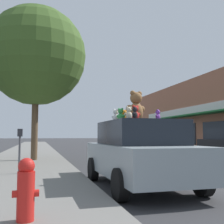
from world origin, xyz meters
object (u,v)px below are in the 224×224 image
at_px(teddy_bear_black, 135,113).
at_px(teddy_bear_cream, 129,113).
at_px(teddy_bear_white, 116,116).
at_px(teddy_bear_orange, 124,116).
at_px(teddy_bear_purple, 158,115).
at_px(teddy_bear_green, 121,115).
at_px(street_tree, 36,56).
at_px(teddy_bear_yellow, 137,119).
at_px(fire_hydrant, 26,189).
at_px(teddy_bear_giant, 136,107).
at_px(parking_meter, 20,145).
at_px(teddy_bear_red, 136,113).
at_px(plush_art_car, 139,153).

relative_size(teddy_bear_black, teddy_bear_cream, 0.83).
bearing_deg(teddy_bear_white, teddy_bear_black, 136.94).
relative_size(teddy_bear_black, teddy_bear_orange, 0.71).
bearing_deg(teddy_bear_cream, teddy_bear_purple, -154.70).
distance_m(teddy_bear_green, teddy_bear_cream, 0.92).
bearing_deg(teddy_bear_purple, street_tree, -115.37).
xyz_separation_m(teddy_bear_orange, street_tree, (-2.35, 5.99, 3.12)).
height_order(teddy_bear_yellow, fire_hydrant, teddy_bear_yellow).
distance_m(teddy_bear_giant, teddy_bear_green, 0.44).
xyz_separation_m(teddy_bear_green, street_tree, (-2.16, 6.30, 3.12)).
xyz_separation_m(teddy_bear_black, teddy_bear_yellow, (0.72, 1.87, 0.00)).
bearing_deg(teddy_bear_black, teddy_bear_giant, -157.82).
bearing_deg(parking_meter, teddy_bear_black, -51.82).
xyz_separation_m(teddy_bear_purple, teddy_bear_orange, (-0.53, 0.97, 0.04)).
bearing_deg(teddy_bear_white, teddy_bear_giant, 169.82).
xyz_separation_m(teddy_bear_purple, parking_meter, (-3.22, 2.42, -0.74)).
relative_size(teddy_bear_purple, teddy_bear_green, 0.77).
xyz_separation_m(teddy_bear_purple, teddy_bear_yellow, (-0.08, 1.21, -0.01)).
bearing_deg(teddy_bear_purple, teddy_bear_white, -107.06).
bearing_deg(teddy_bear_green, teddy_bear_giant, -145.86).
bearing_deg(street_tree, teddy_bear_orange, -68.62).
bearing_deg(teddy_bear_purple, teddy_bear_cream, -30.86).
distance_m(teddy_bear_yellow, teddy_bear_red, 1.17).
bearing_deg(teddy_bear_orange, teddy_bear_green, 60.33).
relative_size(teddy_bear_orange, teddy_bear_yellow, 1.41).
height_order(teddy_bear_orange, street_tree, street_tree).
bearing_deg(teddy_bear_orange, fire_hydrant, 56.37).
xyz_separation_m(teddy_bear_green, teddy_bear_yellow, (0.63, 0.54, -0.05)).
xyz_separation_m(teddy_bear_yellow, teddy_bear_white, (-0.62, -0.03, 0.06)).
height_order(fire_hydrant, parking_meter, parking_meter).
distance_m(teddy_bear_green, teddy_bear_red, 0.58).
xyz_separation_m(teddy_bear_giant, parking_meter, (-2.88, 1.86, -0.99)).
xyz_separation_m(plush_art_car, teddy_bear_giant, (0.02, 0.27, 1.13)).
distance_m(teddy_bear_purple, teddy_bear_orange, 1.11).
height_order(teddy_bear_red, street_tree, street_tree).
distance_m(plush_art_car, teddy_bear_red, 0.96).
xyz_separation_m(teddy_bear_green, parking_meter, (-2.51, 1.75, -0.78)).
distance_m(teddy_bear_giant, fire_hydrant, 4.04).
bearing_deg(street_tree, fire_hydrant, -89.85).
height_order(teddy_bear_purple, fire_hydrant, teddy_bear_purple).
relative_size(teddy_bear_purple, teddy_bear_red, 0.72).
relative_size(teddy_bear_yellow, teddy_bear_white, 0.66).
height_order(plush_art_car, teddy_bear_yellow, teddy_bear_yellow).
xyz_separation_m(teddy_bear_giant, teddy_bear_yellow, (0.26, 0.66, -0.26)).
relative_size(teddy_bear_orange, fire_hydrant, 0.44).
bearing_deg(fire_hydrant, plush_art_car, 46.03).
xyz_separation_m(teddy_bear_giant, teddy_bear_white, (-0.35, 0.62, -0.20)).
relative_size(teddy_bear_cream, teddy_bear_red, 0.80).
height_order(teddy_bear_giant, teddy_bear_green, teddy_bear_giant).
xyz_separation_m(teddy_bear_purple, teddy_bear_green, (-0.71, 0.67, 0.04)).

